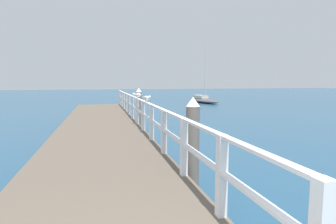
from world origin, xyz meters
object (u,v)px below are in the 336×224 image
object	(u,v)px
dock_piling_far	(139,108)
seagull_background	(138,95)
dock_piling_near	(193,143)
boat_3	(203,100)
seagull_foreground	(147,98)

from	to	relation	value
dock_piling_far	seagull_background	xyz separation A→B (m)	(-0.39, -2.43, 0.76)
dock_piling_near	dock_piling_far	bearing A→B (deg)	90.00
seagull_background	boat_3	world-z (taller)	boat_3
dock_piling_near	dock_piling_far	size ratio (longest dim) A/B	1.00
seagull_foreground	boat_3	size ratio (longest dim) A/B	0.08
dock_piling_far	dock_piling_near	bearing A→B (deg)	-90.00
dock_piling_far	seagull_background	size ratio (longest dim) A/B	4.39
dock_piling_far	boat_3	size ratio (longest dim) A/B	0.33
seagull_foreground	seagull_background	world-z (taller)	same
dock_piling_far	boat_3	distance (m)	16.88
seagull_background	boat_3	distance (m)	19.20
dock_piling_near	boat_3	bearing A→B (deg)	67.84
dock_piling_near	seagull_foreground	bearing A→B (deg)	96.32
seagull_foreground	dock_piling_near	bearing A→B (deg)	72.05
dock_piling_near	dock_piling_far	xyz separation A→B (m)	(0.00, 7.82, 0.00)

